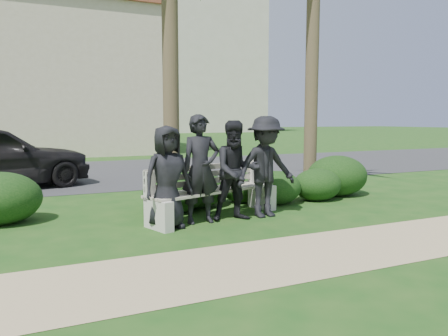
{
  "coord_description": "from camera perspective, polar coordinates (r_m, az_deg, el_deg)",
  "views": [
    {
      "loc": [
        -3.46,
        -6.23,
        1.69
      ],
      "look_at": [
        -0.16,
        1.0,
        0.81
      ],
      "focal_mm": 35.0,
      "sensor_mm": 36.0,
      "label": 1
    }
  ],
  "objects": [
    {
      "name": "hedge_c",
      "position": [
        8.5,
        -3.5,
        -2.66
      ],
      "size": [
        1.12,
        0.92,
        0.73
      ],
      "primitive_type": "ellipsoid",
      "color": "black",
      "rests_on": "ground"
    },
    {
      "name": "hedge_extra",
      "position": [
        9.41,
        12.08,
        -2.03
      ],
      "size": [
        1.06,
        0.87,
        0.69
      ],
      "primitive_type": "ellipsoid",
      "color": "black",
      "rests_on": "ground"
    },
    {
      "name": "man_a",
      "position": [
        6.81,
        -7.39,
        -1.21
      ],
      "size": [
        0.85,
        0.63,
        1.6
      ],
      "primitive_type": "imported",
      "rotation": [
        0.0,
        0.0,
        0.16
      ],
      "color": "black",
      "rests_on": "ground"
    },
    {
      "name": "stucco_bldg_right",
      "position": [
        24.44,
        -19.01,
        10.63
      ],
      "size": [
        8.4,
        8.4,
        7.3
      ],
      "color": "#BEB48E",
      "rests_on": "ground"
    },
    {
      "name": "man_b",
      "position": [
        7.11,
        -3.05,
        -0.15
      ],
      "size": [
        0.65,
        0.43,
        1.78
      ],
      "primitive_type": "imported",
      "rotation": [
        0.0,
        0.0,
        -0.0
      ],
      "color": "black",
      "rests_on": "ground"
    },
    {
      "name": "hedge_e",
      "position": [
        8.85,
        6.82,
        -2.46
      ],
      "size": [
        1.06,
        0.87,
        0.69
      ],
      "primitive_type": "ellipsoid",
      "color": "black",
      "rests_on": "ground"
    },
    {
      "name": "park_bench",
      "position": [
        7.56,
        -1.22,
        -3.5
      ],
      "size": [
        2.7,
        1.34,
        0.89
      ],
      "rotation": [
        0.0,
        0.0,
        0.32
      ],
      "color": "#B0A593",
      "rests_on": "ground"
    },
    {
      "name": "man_d",
      "position": [
        7.59,
        5.45,
        0.15
      ],
      "size": [
        1.16,
        0.71,
        1.75
      ],
      "primitive_type": "imported",
      "rotation": [
        0.0,
        0.0,
        0.05
      ],
      "color": "black",
      "rests_on": "ground"
    },
    {
      "name": "hedge_f",
      "position": [
        10.1,
        14.54,
        -0.85
      ],
      "size": [
        1.42,
        1.17,
        0.92
      ],
      "primitive_type": "ellipsoid",
      "color": "black",
      "rests_on": "ground"
    },
    {
      "name": "footpath",
      "position": [
        5.87,
        13.1,
        -10.58
      ],
      "size": [
        30.0,
        1.6,
        0.01
      ],
      "primitive_type": "cube",
      "color": "tan",
      "rests_on": "ground"
    },
    {
      "name": "hotel_tower",
      "position": [
        64.74,
        -8.85,
        16.7
      ],
      "size": [
        26.0,
        18.0,
        37.3
      ],
      "color": "beige",
      "rests_on": "ground"
    },
    {
      "name": "ground",
      "position": [
        7.33,
        4.42,
        -7.03
      ],
      "size": [
        160.0,
        160.0,
        0.0
      ],
      "primitive_type": "plane",
      "color": "#184714",
      "rests_on": "ground"
    },
    {
      "name": "man_c",
      "position": [
        7.3,
        1.62,
        -0.36
      ],
      "size": [
        0.89,
        0.73,
        1.68
      ],
      "primitive_type": "imported",
      "rotation": [
        0.0,
        0.0,
        -0.12
      ],
      "color": "black",
      "rests_on": "ground"
    },
    {
      "name": "hedge_d",
      "position": [
        9.02,
        2.88,
        -2.15
      ],
      "size": [
        1.11,
        0.91,
        0.72
      ],
      "primitive_type": "ellipsoid",
      "color": "black",
      "rests_on": "ground"
    },
    {
      "name": "asphalt_street",
      "position": [
        14.74,
        -10.8,
        -0.36
      ],
      "size": [
        160.0,
        8.0,
        0.01
      ],
      "primitive_type": "cube",
      "color": "#2D2D30",
      "rests_on": "ground"
    },
    {
      "name": "hedge_b",
      "position": [
        8.07,
        -6.45,
        -2.98
      ],
      "size": [
        1.2,
        0.99,
        0.78
      ],
      "primitive_type": "ellipsoid",
      "color": "black",
      "rests_on": "ground"
    }
  ]
}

